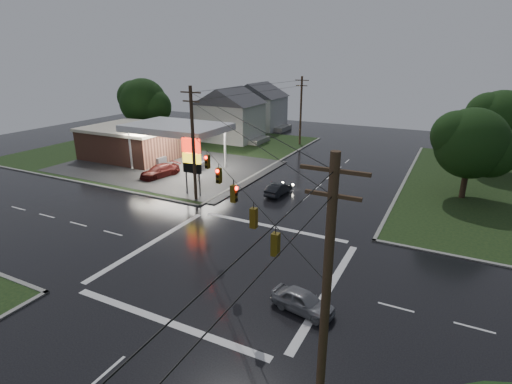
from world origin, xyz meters
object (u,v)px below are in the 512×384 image
at_px(utility_pole_n, 301,110).
at_px(house_near, 231,114).
at_px(house_far, 258,105).
at_px(car_crossing, 303,301).
at_px(tree_nw_behind, 144,102).
at_px(utility_pole_se, 326,302).
at_px(utility_pole_nw, 193,143).
at_px(pylon_sign, 192,157).
at_px(tree_ne_far, 502,122).
at_px(car_pump, 160,171).
at_px(car_north, 278,189).
at_px(tree_ne_near, 473,144).
at_px(gas_station, 140,140).

distance_m(utility_pole_n, house_near, 11.67).
relative_size(house_far, car_crossing, 2.98).
bearing_deg(tree_nw_behind, utility_pole_se, -42.34).
height_order(utility_pole_nw, house_near, utility_pole_nw).
relative_size(pylon_sign, tree_ne_far, 0.61).
relative_size(utility_pole_se, car_pump, 2.20).
height_order(car_north, car_crossing, car_crossing).
height_order(utility_pole_n, car_pump, utility_pole_n).
height_order(tree_nw_behind, car_north, tree_nw_behind).
bearing_deg(tree_ne_near, pylon_sign, -154.99).
bearing_deg(utility_pole_se, tree_nw_behind, 137.66).
xyz_separation_m(house_near, house_far, (-1.00, 12.00, 0.00)).
bearing_deg(house_far, car_crossing, -60.85).
bearing_deg(utility_pole_se, tree_ne_far, 80.02).
bearing_deg(car_north, tree_ne_far, -131.33).
bearing_deg(tree_ne_far, tree_nw_behind, -175.51).
bearing_deg(tree_nw_behind, car_crossing, -39.16).
xyz_separation_m(utility_pole_se, tree_ne_near, (4.64, 31.49, -0.16)).
bearing_deg(house_near, tree_nw_behind, -155.02).
bearing_deg(car_pump, pylon_sign, -12.16).
xyz_separation_m(house_near, tree_nw_behind, (-12.89, -6.01, 1.77)).
distance_m(gas_station, tree_ne_far, 45.29).
height_order(utility_pole_nw, tree_ne_near, utility_pole_nw).
bearing_deg(tree_ne_far, tree_ne_near, -104.07).
relative_size(utility_pole_se, tree_ne_far, 1.12).
bearing_deg(pylon_sign, car_pump, 154.24).
relative_size(utility_pole_nw, car_north, 2.88).
bearing_deg(gas_station, tree_ne_near, 3.30).
bearing_deg(car_north, house_far, -55.69).
height_order(pylon_sign, tree_ne_far, tree_ne_far).
bearing_deg(utility_pole_n, car_pump, -108.98).
bearing_deg(tree_ne_far, house_far, 160.29).
height_order(pylon_sign, car_pump, pylon_sign).
distance_m(pylon_sign, tree_nw_behind, 30.49).
bearing_deg(utility_pole_n, pylon_sign, -92.08).
bearing_deg(tree_ne_near, utility_pole_nw, -152.14).
xyz_separation_m(utility_pole_n, tree_ne_far, (26.65, -4.01, 0.71)).
relative_size(utility_pole_nw, tree_ne_near, 1.22).
distance_m(car_north, car_pump, 14.94).
bearing_deg(tree_ne_far, car_pump, -150.19).
xyz_separation_m(house_near, car_pump, (3.20, -22.00, -3.68)).
height_order(utility_pole_n, tree_nw_behind, utility_pole_n).
bearing_deg(utility_pole_nw, utility_pole_se, -45.00).
xyz_separation_m(tree_ne_far, car_crossing, (-10.80, -36.73, -5.55)).
distance_m(tree_ne_far, car_north, 28.40).
height_order(house_far, car_north, house_far).
bearing_deg(tree_ne_near, utility_pole_se, -98.38).
xyz_separation_m(utility_pole_se, car_crossing, (-3.15, 6.77, -5.09)).
relative_size(utility_pole_se, house_near, 1.00).
xyz_separation_m(pylon_sign, utility_pole_nw, (1.00, -1.00, 1.71)).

